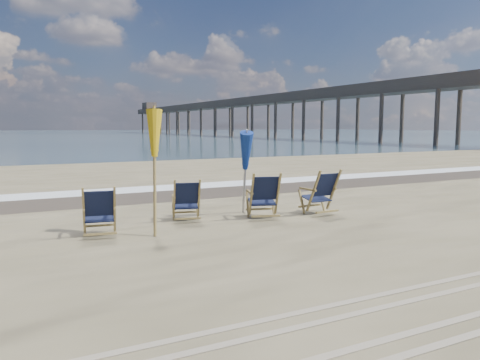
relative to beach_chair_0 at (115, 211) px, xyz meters
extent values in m
plane|color=#3D5766|center=(2.53, 125.80, -0.47)|extent=(400.00, 400.00, 0.00)
cube|color=silver|center=(2.53, 6.10, -0.47)|extent=(200.00, 1.40, 0.01)
cube|color=#42362A|center=(2.53, 4.60, -0.47)|extent=(200.00, 2.60, 0.00)
cylinder|color=olive|center=(0.69, -0.18, 0.66)|extent=(0.06, 0.06, 2.27)
cone|color=gold|center=(0.69, -0.18, 1.33)|extent=(0.30, 0.30, 0.85)
cylinder|color=#A5A5AD|center=(3.06, 0.81, 0.50)|extent=(0.06, 0.06, 1.95)
cone|color=navy|center=(3.06, 0.81, 1.00)|extent=(0.30, 0.30, 0.85)
camera|label=1|loc=(-1.78, -8.36, 1.51)|focal=35.00mm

